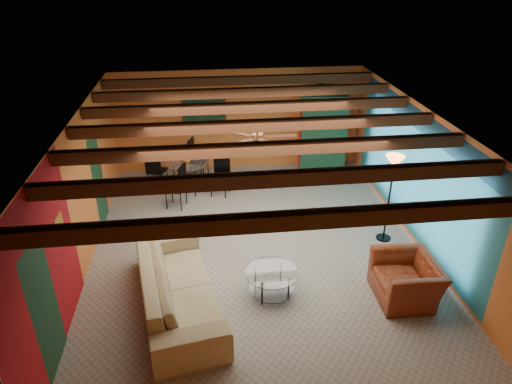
{
  "coord_description": "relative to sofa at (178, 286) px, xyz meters",
  "views": [
    {
      "loc": [
        -0.97,
        -7.74,
        5.28
      ],
      "look_at": [
        0.0,
        0.2,
        1.15
      ],
      "focal_mm": 32.42,
      "sensor_mm": 36.0,
      "label": 1
    }
  ],
  "objects": [
    {
      "name": "room",
      "position": [
        1.51,
        1.72,
        1.93
      ],
      "size": [
        6.52,
        8.01,
        2.71
      ],
      "color": "gray",
      "rests_on": "ground"
    },
    {
      "name": "sofa",
      "position": [
        0.0,
        0.0,
        0.0
      ],
      "size": [
        1.63,
        3.08,
        0.86
      ],
      "primitive_type": "imported",
      "rotation": [
        0.0,
        0.0,
        1.74
      ],
      "color": "#968661",
      "rests_on": "ground"
    },
    {
      "name": "armchair",
      "position": [
        3.84,
        -0.2,
        -0.06
      ],
      "size": [
        1.01,
        1.14,
        0.73
      ],
      "primitive_type": "imported",
      "rotation": [
        0.0,
        0.0,
        -1.59
      ],
      "color": "maroon",
      "rests_on": "ground"
    },
    {
      "name": "coffee_table",
      "position": [
        1.58,
        0.15,
        -0.19
      ],
      "size": [
        1.03,
        1.03,
        0.47
      ],
      "primitive_type": null,
      "rotation": [
        0.0,
        0.0,
        0.12
      ],
      "color": "white",
      "rests_on": "ground"
    },
    {
      "name": "dining_table",
      "position": [
        0.13,
        4.3,
        0.11
      ],
      "size": [
        2.65,
        2.65,
        1.08
      ],
      "primitive_type": null,
      "rotation": [
        0.0,
        0.0,
        -0.35
      ],
      "color": "silver",
      "rests_on": "ground"
    },
    {
      "name": "armoire",
      "position": [
        3.71,
        5.31,
        0.58
      ],
      "size": [
        1.23,
        0.74,
        2.02
      ],
      "primitive_type": "cube",
      "rotation": [
        0.0,
        0.0,
        -0.16
      ],
      "color": "maroon",
      "rests_on": "ground"
    },
    {
      "name": "floor_lamp",
      "position": [
        4.16,
        1.61,
        0.51
      ],
      "size": [
        0.46,
        0.46,
        1.87
      ],
      "primitive_type": null,
      "rotation": [
        0.0,
        0.0,
        -0.26
      ],
      "color": "black",
      "rests_on": "ground"
    },
    {
      "name": "ceiling_fan",
      "position": [
        1.51,
        1.61,
        1.93
      ],
      "size": [
        1.5,
        1.5,
        0.44
      ],
      "primitive_type": null,
      "color": "#472614",
      "rests_on": "ceiling"
    },
    {
      "name": "painting",
      "position": [
        0.61,
        5.57,
        1.22
      ],
      "size": [
        1.05,
        0.03,
        0.65
      ],
      "primitive_type": "cube",
      "color": "black",
      "rests_on": "wall_back"
    },
    {
      "name": "potted_plant",
      "position": [
        3.71,
        5.31,
        1.82
      ],
      "size": [
        0.51,
        0.48,
        0.46
      ],
      "primitive_type": "imported",
      "rotation": [
        0.0,
        0.0,
        0.35
      ],
      "color": "#26661E",
      "rests_on": "armoire"
    },
    {
      "name": "vase",
      "position": [
        0.13,
        4.3,
        0.74
      ],
      "size": [
        0.2,
        0.2,
        0.19
      ],
      "primitive_type": "imported",
      "rotation": [
        0.0,
        0.0,
        0.11
      ],
      "color": "orange",
      "rests_on": "dining_table"
    }
  ]
}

